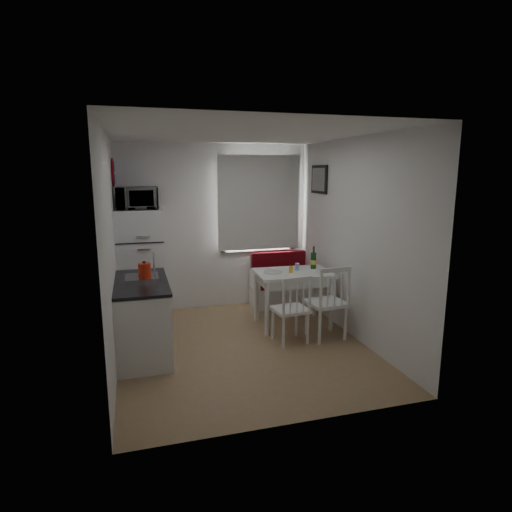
{
  "coord_description": "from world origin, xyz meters",
  "views": [
    {
      "loc": [
        -1.24,
        -4.91,
        2.17
      ],
      "look_at": [
        0.31,
        0.5,
        1.05
      ],
      "focal_mm": 30.0,
      "sensor_mm": 36.0,
      "label": 1
    }
  ],
  "objects_px": {
    "fridge": "(141,265)",
    "microwave": "(137,198)",
    "chair_right": "(330,295)",
    "kitchen_counter": "(143,317)",
    "kettle": "(145,271)",
    "wine_bottle": "(314,257)",
    "dining_table": "(293,278)",
    "bench": "(287,287)",
    "chair_left": "(293,302)"
  },
  "relations": [
    {
      "from": "fridge",
      "to": "microwave",
      "type": "relative_size",
      "value": 2.92
    },
    {
      "from": "chair_right",
      "to": "microwave",
      "type": "distance_m",
      "value": 2.98
    },
    {
      "from": "kitchen_counter",
      "to": "chair_right",
      "type": "height_order",
      "value": "kitchen_counter"
    },
    {
      "from": "kettle",
      "to": "wine_bottle",
      "type": "height_order",
      "value": "kettle"
    },
    {
      "from": "wine_bottle",
      "to": "kettle",
      "type": "bearing_deg",
      "value": -167.75
    },
    {
      "from": "fridge",
      "to": "kitchen_counter",
      "type": "bearing_deg",
      "value": -90.9
    },
    {
      "from": "dining_table",
      "to": "wine_bottle",
      "type": "relative_size",
      "value": 3.29
    },
    {
      "from": "kitchen_counter",
      "to": "chair_right",
      "type": "distance_m",
      "value": 2.35
    },
    {
      "from": "kettle",
      "to": "kitchen_counter",
      "type": "bearing_deg",
      "value": 168.66
    },
    {
      "from": "dining_table",
      "to": "wine_bottle",
      "type": "distance_m",
      "value": 0.44
    },
    {
      "from": "bench",
      "to": "wine_bottle",
      "type": "height_order",
      "value": "wine_bottle"
    },
    {
      "from": "dining_table",
      "to": "microwave",
      "type": "distance_m",
      "value": 2.46
    },
    {
      "from": "wine_bottle",
      "to": "bench",
      "type": "bearing_deg",
      "value": 95.62
    },
    {
      "from": "dining_table",
      "to": "kettle",
      "type": "height_order",
      "value": "kettle"
    },
    {
      "from": "kitchen_counter",
      "to": "chair_left",
      "type": "distance_m",
      "value": 1.85
    },
    {
      "from": "dining_table",
      "to": "chair_left",
      "type": "height_order",
      "value": "chair_left"
    },
    {
      "from": "dining_table",
      "to": "wine_bottle",
      "type": "xyz_separation_m",
      "value": [
        0.35,
        0.1,
        0.25
      ]
    },
    {
      "from": "chair_right",
      "to": "fridge",
      "type": "xyz_separation_m",
      "value": [
        -2.31,
        1.51,
        0.21
      ]
    },
    {
      "from": "kitchen_counter",
      "to": "chair_right",
      "type": "relative_size",
      "value": 2.47
    },
    {
      "from": "bench",
      "to": "chair_right",
      "type": "distance_m",
      "value": 1.65
    },
    {
      "from": "bench",
      "to": "chair_right",
      "type": "xyz_separation_m",
      "value": [
        -0.02,
        -1.62,
        0.33
      ]
    },
    {
      "from": "kitchen_counter",
      "to": "microwave",
      "type": "height_order",
      "value": "microwave"
    },
    {
      "from": "chair_left",
      "to": "fridge",
      "type": "relative_size",
      "value": 0.29
    },
    {
      "from": "chair_right",
      "to": "fridge",
      "type": "bearing_deg",
      "value": 141.66
    },
    {
      "from": "dining_table",
      "to": "fridge",
      "type": "relative_size",
      "value": 0.66
    },
    {
      "from": "chair_left",
      "to": "kettle",
      "type": "relative_size",
      "value": 2.07
    },
    {
      "from": "kettle",
      "to": "chair_right",
      "type": "bearing_deg",
      "value": -6.43
    },
    {
      "from": "kettle",
      "to": "microwave",
      "type": "bearing_deg",
      "value": 91.43
    },
    {
      "from": "bench",
      "to": "microwave",
      "type": "relative_size",
      "value": 2.14
    },
    {
      "from": "kitchen_counter",
      "to": "chair_right",
      "type": "bearing_deg",
      "value": -6.54
    },
    {
      "from": "microwave",
      "to": "bench",
      "type": "bearing_deg",
      "value": 3.89
    },
    {
      "from": "wine_bottle",
      "to": "chair_right",
      "type": "bearing_deg",
      "value": -97.38
    },
    {
      "from": "bench",
      "to": "microwave",
      "type": "bearing_deg",
      "value": -176.11
    },
    {
      "from": "kitchen_counter",
      "to": "wine_bottle",
      "type": "bearing_deg",
      "value": 11.78
    },
    {
      "from": "kitchen_counter",
      "to": "bench",
      "type": "height_order",
      "value": "kitchen_counter"
    },
    {
      "from": "dining_table",
      "to": "chair_left",
      "type": "distance_m",
      "value": 0.72
    },
    {
      "from": "chair_right",
      "to": "microwave",
      "type": "relative_size",
      "value": 0.95
    },
    {
      "from": "dining_table",
      "to": "wine_bottle",
      "type": "height_order",
      "value": "wine_bottle"
    },
    {
      "from": "dining_table",
      "to": "kettle",
      "type": "relative_size",
      "value": 4.61
    },
    {
      "from": "kitchen_counter",
      "to": "wine_bottle",
      "type": "xyz_separation_m",
      "value": [
        2.43,
        0.51,
        0.49
      ]
    },
    {
      "from": "fridge",
      "to": "chair_left",
      "type": "bearing_deg",
      "value": -39.74
    },
    {
      "from": "fridge",
      "to": "kettle",
      "type": "distance_m",
      "value": 1.27
    },
    {
      "from": "kitchen_counter",
      "to": "wine_bottle",
      "type": "height_order",
      "value": "kitchen_counter"
    },
    {
      "from": "bench",
      "to": "dining_table",
      "type": "distance_m",
      "value": 1.07
    },
    {
      "from": "bench",
      "to": "wine_bottle",
      "type": "distance_m",
      "value": 1.08
    },
    {
      "from": "bench",
      "to": "wine_bottle",
      "type": "bearing_deg",
      "value": -84.38
    },
    {
      "from": "kitchen_counter",
      "to": "wine_bottle",
      "type": "distance_m",
      "value": 2.53
    },
    {
      "from": "bench",
      "to": "wine_bottle",
      "type": "xyz_separation_m",
      "value": [
        0.08,
        -0.85,
        0.66
      ]
    },
    {
      "from": "kitchen_counter",
      "to": "fridge",
      "type": "height_order",
      "value": "fridge"
    },
    {
      "from": "fridge",
      "to": "wine_bottle",
      "type": "bearing_deg",
      "value": -17.06
    }
  ]
}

